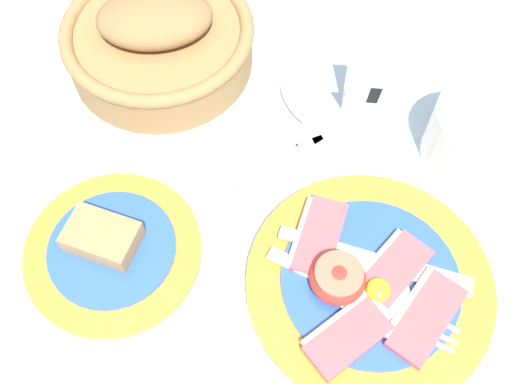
% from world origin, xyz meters
% --- Properties ---
extents(ground_plane, '(3.00, 3.00, 0.00)m').
position_xyz_m(ground_plane, '(0.00, 0.00, 0.00)').
color(ground_plane, '#A3BCD1').
extents(breakfast_plate, '(0.23, 0.23, 0.04)m').
position_xyz_m(breakfast_plate, '(0.11, 0.03, 0.01)').
color(breakfast_plate, orange).
rests_on(breakfast_plate, ground_plane).
extents(bread_plate, '(0.17, 0.17, 0.04)m').
position_xyz_m(bread_plate, '(-0.13, 0.01, 0.01)').
color(bread_plate, orange).
rests_on(bread_plate, ground_plane).
extents(sugar_cup, '(0.09, 0.09, 0.07)m').
position_xyz_m(sugar_cup, '(0.20, 0.20, 0.04)').
color(sugar_cup, white).
rests_on(sugar_cup, ground_plane).
extents(bread_basket, '(0.22, 0.22, 0.09)m').
position_xyz_m(bread_basket, '(-0.16, 0.26, 0.04)').
color(bread_basket, olive).
rests_on(bread_basket, ground_plane).
extents(number_card, '(0.06, 0.05, 0.07)m').
position_xyz_m(number_card, '(0.09, 0.24, 0.04)').
color(number_card, white).
rests_on(number_card, ground_plane).
extents(teaspoon_by_saucer, '(0.14, 0.16, 0.01)m').
position_xyz_m(teaspoon_by_saucer, '(0.01, 0.15, 0.01)').
color(teaspoon_by_saucer, silver).
rests_on(teaspoon_by_saucer, ground_plane).
extents(teaspoon_near_cup, '(0.13, 0.17, 0.01)m').
position_xyz_m(teaspoon_near_cup, '(0.02, 0.21, 0.01)').
color(teaspoon_near_cup, silver).
rests_on(teaspoon_near_cup, ground_plane).
extents(teaspoon_stray, '(0.09, 0.19, 0.01)m').
position_xyz_m(teaspoon_stray, '(-0.00, 0.12, 0.01)').
color(teaspoon_stray, silver).
rests_on(teaspoon_stray, ground_plane).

